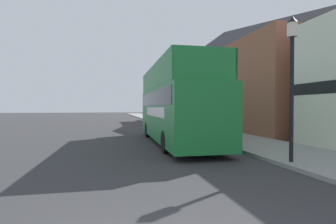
% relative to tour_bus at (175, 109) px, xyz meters
% --- Properties ---
extents(ground_plane, '(144.00, 144.00, 0.00)m').
position_rel_tour_bus_xyz_m(ground_plane, '(-3.26, 9.95, -1.86)').
color(ground_plane, '#333335').
extents(sidewalk, '(3.67, 108.00, 0.14)m').
position_rel_tour_bus_xyz_m(sidewalk, '(3.73, 6.95, -1.79)').
color(sidewalk, gray).
rests_on(sidewalk, ground_plane).
extents(brick_terrace_rear, '(6.00, 25.73, 9.89)m').
position_rel_tour_bus_xyz_m(brick_terrace_rear, '(8.57, 12.01, 3.09)').
color(brick_terrace_rear, '#935642').
rests_on(brick_terrace_rear, ground_plane).
extents(tour_bus, '(2.82, 10.36, 4.14)m').
position_rel_tour_bus_xyz_m(tour_bus, '(0.00, 0.00, 0.00)').
color(tour_bus, '#1E7A38').
rests_on(tour_bus, ground_plane).
extents(parked_car_ahead_of_bus, '(1.85, 4.34, 1.46)m').
position_rel_tour_bus_xyz_m(parked_car_ahead_of_bus, '(0.77, 7.38, -1.17)').
color(parked_car_ahead_of_bus, silver).
rests_on(parked_car_ahead_of_bus, ground_plane).
extents(lamp_post_nearest, '(0.35, 0.35, 4.78)m').
position_rel_tour_bus_xyz_m(lamp_post_nearest, '(2.30, -6.30, 1.57)').
color(lamp_post_nearest, black).
rests_on(lamp_post_nearest, sidewalk).
extents(lamp_post_second, '(0.35, 0.35, 5.27)m').
position_rel_tour_bus_xyz_m(lamp_post_second, '(2.24, 3.01, 1.87)').
color(lamp_post_second, black).
rests_on(lamp_post_second, sidewalk).
extents(lamp_post_third, '(0.35, 0.35, 4.45)m').
position_rel_tour_bus_xyz_m(lamp_post_third, '(2.50, 12.33, 1.37)').
color(lamp_post_third, black).
rests_on(lamp_post_third, sidewalk).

